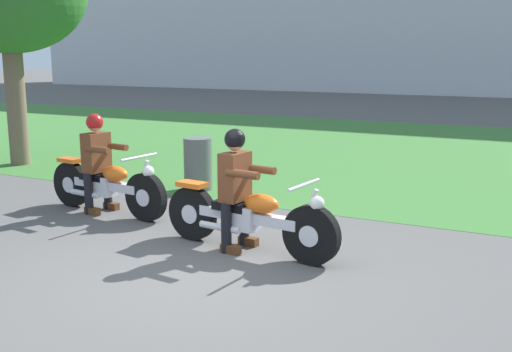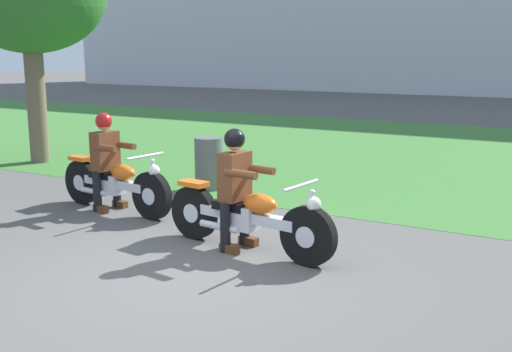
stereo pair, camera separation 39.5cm
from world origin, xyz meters
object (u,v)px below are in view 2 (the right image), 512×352
(rider_follow, at_px, (106,154))
(trash_can, at_px, (209,163))
(motorcycle_lead, at_px, (248,218))
(motorcycle_follow, at_px, (115,184))
(rider_lead, at_px, (236,179))

(rider_follow, height_order, trash_can, rider_follow)
(motorcycle_lead, height_order, motorcycle_follow, motorcycle_follow)
(motorcycle_lead, relative_size, motorcycle_follow, 1.06)
(rider_follow, bearing_deg, rider_lead, -6.52)
(rider_lead, relative_size, rider_follow, 1.00)
(rider_lead, distance_m, trash_can, 3.25)
(motorcycle_lead, distance_m, trash_can, 3.35)
(motorcycle_lead, xyz_separation_m, rider_follow, (-2.74, 0.63, 0.43))
(rider_lead, distance_m, rider_follow, 2.65)
(motorcycle_lead, distance_m, rider_follow, 2.85)
(rider_follow, bearing_deg, motorcycle_lead, -6.18)
(motorcycle_lead, bearing_deg, rider_lead, 179.21)
(motorcycle_lead, xyz_separation_m, motorcycle_follow, (-2.58, 0.61, 0.00))
(rider_lead, xyz_separation_m, trash_can, (-2.07, 2.47, -0.39))
(trash_can, bearing_deg, rider_lead, -50.11)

